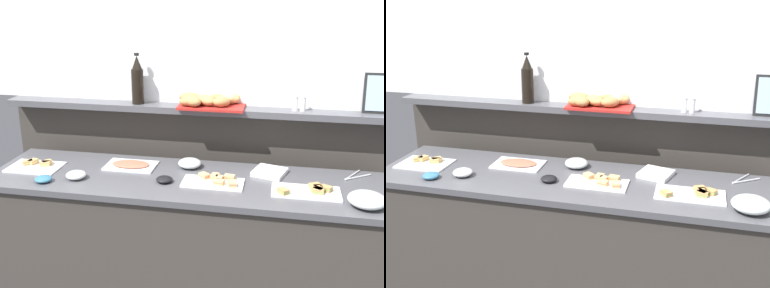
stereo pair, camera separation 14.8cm
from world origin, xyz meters
TOP-DOWN VIEW (x-y plane):
  - ground_plane at (0.00, 0.60)m, footprint 12.00×12.00m
  - buffet_counter at (0.00, 0.00)m, footprint 2.24×0.61m
  - back_ledge_unit at (0.00, 0.48)m, footprint 2.53×0.22m
  - sandwich_platter_rear at (0.17, -0.04)m, footprint 0.33×0.17m
  - sandwich_platter_front at (-0.91, -0.00)m, footprint 0.30×0.21m
  - sandwich_platter_side at (0.66, -0.07)m, footprint 0.35×0.18m
  - cold_cuts_platter at (-0.36, 0.12)m, footprint 0.30×0.20m
  - glass_bowl_large at (0.93, -0.17)m, footprint 0.18×0.18m
  - glass_bowl_medium at (-0.02, 0.17)m, footprint 0.14×0.14m
  - glass_bowl_small at (-0.61, -0.12)m, footprint 0.11×0.11m
  - condiment_bowl_teal at (-0.11, -0.07)m, footprint 0.09×0.09m
  - condiment_bowl_red at (-0.76, -0.19)m, footprint 0.09×0.09m
  - serving_tongs at (0.92, 0.20)m, footprint 0.16×0.16m
  - napkin_stack at (0.45, 0.16)m, footprint 0.21×0.21m
  - wine_bottle_dark at (-0.40, 0.40)m, footprint 0.08×0.08m
  - salt_shaker at (0.57, 0.41)m, footprint 0.03×0.03m
  - pepper_shaker at (0.62, 0.41)m, footprint 0.03×0.03m
  - bread_basket at (0.08, 0.42)m, footprint 0.42×0.30m

SIDE VIEW (x-z plane):
  - ground_plane at x=0.00m, z-range 0.00..0.00m
  - buffet_counter at x=0.00m, z-range 0.00..0.93m
  - back_ledge_unit at x=0.00m, z-range 0.03..1.28m
  - serving_tongs at x=0.92m, z-range 0.93..0.94m
  - cold_cuts_platter at x=-0.36m, z-range 0.93..0.95m
  - sandwich_platter_front at x=-0.91m, z-range 0.92..0.96m
  - sandwich_platter_side at x=0.66m, z-range 0.92..0.96m
  - sandwich_platter_rear at x=0.17m, z-range 0.92..0.96m
  - napkin_stack at x=0.45m, z-range 0.93..0.95m
  - condiment_bowl_teal at x=-0.11m, z-range 0.93..0.96m
  - condiment_bowl_red at x=-0.76m, z-range 0.93..0.96m
  - glass_bowl_small at x=-0.61m, z-range 0.93..0.97m
  - glass_bowl_medium at x=-0.02m, z-range 0.93..0.98m
  - glass_bowl_large at x=0.93m, z-range 0.93..1.00m
  - bread_basket at x=0.08m, z-range 1.24..1.33m
  - salt_shaker at x=0.57m, z-range 1.25..1.33m
  - pepper_shaker at x=0.62m, z-range 1.25..1.33m
  - wine_bottle_dark at x=-0.40m, z-range 1.23..1.55m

